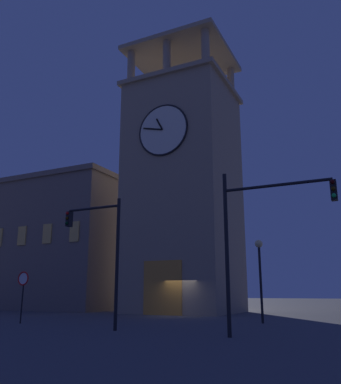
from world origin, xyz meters
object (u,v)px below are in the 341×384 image
clocktower (184,190)px  traffic_signal_mid (259,225)px  no_horn_sign (23,282)px  street_lamp (260,263)px  adjacent_wing_building (40,245)px  traffic_signal_near (101,242)px

clocktower → traffic_signal_mid: clocktower is taller
traffic_signal_mid → no_horn_sign: size_ratio=2.28×
clocktower → traffic_signal_mid: bearing=122.5°
street_lamp → no_horn_sign: 13.23m
adjacent_wing_building → traffic_signal_near: adjacent_wing_building is taller
adjacent_wing_building → traffic_signal_near: size_ratio=3.23×
traffic_signal_near → traffic_signal_mid: 7.65m
traffic_signal_near → street_lamp: traffic_signal_near is taller
traffic_signal_near → no_horn_sign: traffic_signal_near is taller
traffic_signal_mid → no_horn_sign: bearing=-7.7°
adjacent_wing_building → traffic_signal_near: bearing=139.7°
clocktower → traffic_signal_mid: 20.70m
street_lamp → no_horn_sign: bearing=26.5°
traffic_signal_near → no_horn_sign: size_ratio=2.14×
adjacent_wing_building → street_lamp: size_ratio=4.22×
traffic_signal_mid → no_horn_sign: 14.01m
traffic_signal_near → traffic_signal_mid: size_ratio=0.94×
street_lamp → clocktower: bearing=-45.8°
clocktower → traffic_signal_near: size_ratio=4.37×
clocktower → adjacent_wing_building: 17.38m
clocktower → no_horn_sign: clocktower is taller
clocktower → adjacent_wing_building: bearing=-2.3°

